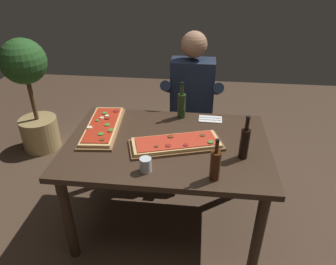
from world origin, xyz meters
TOP-DOWN VIEW (x-y plane):
  - ground_plane at (0.00, 0.00)m, footprint 6.40×6.40m
  - dining_table at (0.00, 0.00)m, footprint 1.40×0.96m
  - pizza_rectangular_front at (0.07, -0.04)m, footprint 0.67×0.42m
  - pizza_rectangular_left at (-0.50, 0.14)m, footprint 0.30×0.64m
  - wine_bottle_dark at (0.07, 0.39)m, footprint 0.06×0.06m
  - oil_bottle_amber at (0.50, -0.13)m, footprint 0.06×0.06m
  - vinegar_bottle_green at (0.32, -0.36)m, footprint 0.06×0.06m
  - tumbler_near_camera at (-0.09, -0.34)m, footprint 0.07×0.07m
  - napkin_cutlery_set at (0.30, 0.37)m, footprint 0.18×0.11m
  - diner_chair at (0.14, 0.86)m, footprint 0.44×0.44m
  - seated_diner at (0.14, 0.74)m, footprint 0.53×0.41m
  - potted_plant_corner at (-1.50, 0.93)m, footprint 0.44×0.44m

SIDE VIEW (x-z plane):
  - ground_plane at x=0.00m, z-range 0.00..0.00m
  - diner_chair at x=0.14m, z-range 0.05..0.92m
  - dining_table at x=0.00m, z-range 0.27..1.01m
  - potted_plant_corner at x=-1.50m, z-range 0.07..1.26m
  - seated_diner at x=0.14m, z-range 0.08..1.41m
  - napkin_cutlery_set at x=0.30m, z-range 0.74..0.75m
  - pizza_rectangular_front at x=0.07m, z-range 0.73..0.78m
  - pizza_rectangular_left at x=-0.50m, z-range 0.74..0.78m
  - tumbler_near_camera at x=-0.09m, z-range 0.73..0.82m
  - vinegar_bottle_green at x=0.32m, z-range 0.70..0.97m
  - wine_bottle_dark at x=0.07m, z-range 0.70..1.00m
  - oil_bottle_amber at x=0.50m, z-range 0.70..1.00m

